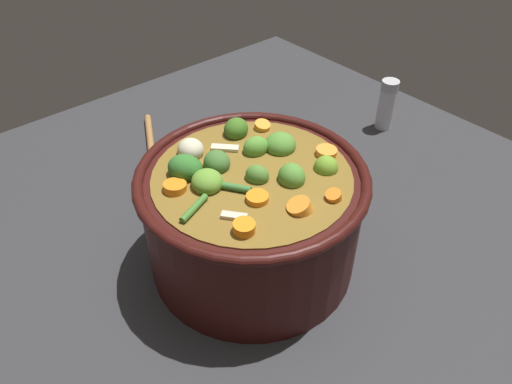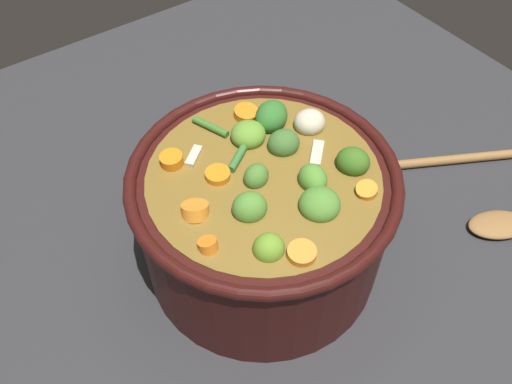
% 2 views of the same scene
% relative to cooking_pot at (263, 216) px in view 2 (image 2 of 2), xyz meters
% --- Properties ---
extents(ground_plane, '(1.10, 1.10, 0.00)m').
position_rel_cooking_pot_xyz_m(ground_plane, '(-0.00, 0.00, -0.08)').
color(ground_plane, '#2D2D30').
extents(cooking_pot, '(0.29, 0.29, 0.17)m').
position_rel_cooking_pot_xyz_m(cooking_pot, '(0.00, 0.00, 0.00)').
color(cooking_pot, '#38110F').
rests_on(cooking_pot, ground_plane).
extents(wooden_spoon, '(0.19, 0.19, 0.01)m').
position_rel_cooking_pot_xyz_m(wooden_spoon, '(0.29, -0.10, -0.07)').
color(wooden_spoon, olive).
rests_on(wooden_spoon, ground_plane).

